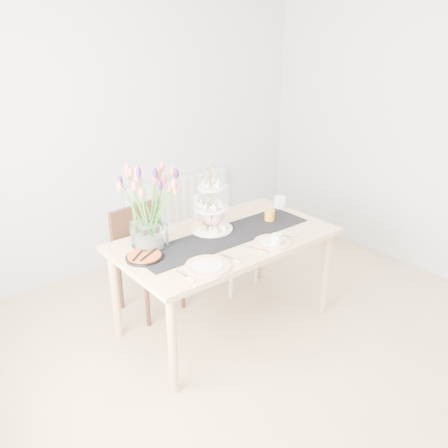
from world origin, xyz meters
TOP-DOWN VIEW (x-y plane):
  - room_shell at (0.00, 0.00)m, footprint 4.50×4.50m
  - radiator at (0.50, 2.19)m, footprint 1.20×0.08m
  - dining_table at (-0.05, 0.76)m, footprint 1.60×0.90m
  - chair_brown at (-0.39, 1.40)m, footprint 0.47×0.47m
  - chair_white at (0.37, 1.32)m, footprint 0.49×0.49m
  - table_runner at (-0.05, 0.76)m, footprint 1.40×0.35m
  - tulip_vase at (-0.57, 0.95)m, footprint 0.70×0.70m
  - cake_stand at (-0.06, 0.92)m, footprint 0.32×0.32m
  - teapot at (-0.01, 0.96)m, footprint 0.30×0.27m
  - cream_jug at (0.68, 0.93)m, footprint 0.11×0.11m
  - tart_tin at (-0.69, 0.83)m, footprint 0.25×0.25m
  - mug_white at (0.13, 0.42)m, footprint 0.10×0.10m
  - mug_orange at (0.41, 0.77)m, footprint 0.10×0.10m
  - plate_left at (-0.43, 0.47)m, footprint 0.33×0.33m
  - plate_right at (0.14, 0.47)m, footprint 0.34×0.34m

SIDE VIEW (x-z plane):
  - radiator at x=0.50m, z-range 0.15..0.75m
  - chair_white at x=0.37m, z-range 0.07..0.92m
  - chair_brown at x=-0.39m, z-range 0.07..0.92m
  - dining_table at x=-0.05m, z-range 0.30..1.05m
  - table_runner at x=-0.05m, z-range 0.75..0.76m
  - plate_right at x=0.14m, z-range 0.75..0.76m
  - plate_left at x=-0.43m, z-range 0.75..0.77m
  - tart_tin at x=-0.69m, z-range 0.75..0.78m
  - mug_white at x=0.13m, z-range 0.75..0.84m
  - mug_orange at x=0.41m, z-range 0.75..0.84m
  - cream_jug at x=0.68m, z-range 0.75..0.85m
  - teapot at x=-0.01m, z-range 0.75..0.91m
  - cake_stand at x=-0.06m, z-range 0.65..1.12m
  - tulip_vase at x=-0.57m, z-range 0.84..1.43m
  - room_shell at x=0.00m, z-range -0.95..3.55m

